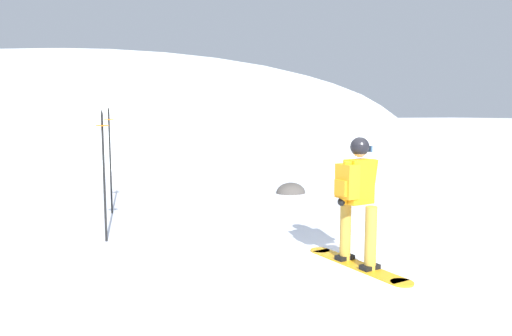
{
  "coord_description": "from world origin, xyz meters",
  "views": [
    {
      "loc": [
        -3.24,
        -4.9,
        2.03
      ],
      "look_at": [
        0.14,
        3.29,
        1.0
      ],
      "focal_mm": 33.57,
      "sensor_mm": 36.0,
      "label": 1
    }
  ],
  "objects_px": {
    "piste_marker_near": "(110,153)",
    "rock_dark": "(291,193)",
    "snowboarder_main": "(357,198)",
    "piste_marker_far": "(104,167)"
  },
  "relations": [
    {
      "from": "snowboarder_main",
      "to": "piste_marker_far",
      "type": "bearing_deg",
      "value": 138.93
    },
    {
      "from": "piste_marker_near",
      "to": "rock_dark",
      "type": "height_order",
      "value": "piste_marker_near"
    },
    {
      "from": "rock_dark",
      "to": "piste_marker_near",
      "type": "bearing_deg",
      "value": -169.58
    },
    {
      "from": "piste_marker_near",
      "to": "rock_dark",
      "type": "xyz_separation_m",
      "value": [
        4.45,
        0.82,
        -1.22
      ]
    },
    {
      "from": "snowboarder_main",
      "to": "rock_dark",
      "type": "distance_m",
      "value": 5.91
    },
    {
      "from": "piste_marker_far",
      "to": "snowboarder_main",
      "type": "bearing_deg",
      "value": -41.07
    },
    {
      "from": "piste_marker_near",
      "to": "piste_marker_far",
      "type": "distance_m",
      "value": 2.19
    },
    {
      "from": "rock_dark",
      "to": "piste_marker_far",
      "type": "bearing_deg",
      "value": -147.84
    },
    {
      "from": "piste_marker_near",
      "to": "rock_dark",
      "type": "relative_size",
      "value": 2.84
    },
    {
      "from": "snowboarder_main",
      "to": "piste_marker_far",
      "type": "relative_size",
      "value": 0.87
    }
  ]
}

